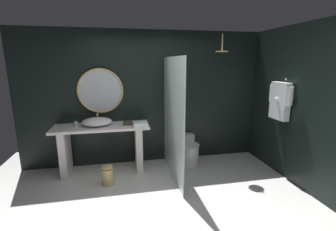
% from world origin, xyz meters
% --- Properties ---
extents(ground_plane, '(5.76, 5.76, 0.00)m').
position_xyz_m(ground_plane, '(0.00, 0.00, 0.00)').
color(ground_plane, silver).
extents(back_wall_panel, '(4.80, 0.10, 2.60)m').
position_xyz_m(back_wall_panel, '(0.00, 1.90, 1.30)').
color(back_wall_panel, black).
rests_on(back_wall_panel, ground_plane).
extents(side_wall_right, '(0.10, 2.47, 2.60)m').
position_xyz_m(side_wall_right, '(2.35, 0.76, 1.30)').
color(side_wall_right, black).
rests_on(side_wall_right, ground_plane).
extents(vanity_counter, '(1.70, 0.59, 0.88)m').
position_xyz_m(vanity_counter, '(-0.86, 1.53, 0.56)').
color(vanity_counter, silver).
rests_on(vanity_counter, ground_plane).
extents(vessel_sink, '(0.53, 0.43, 0.19)m').
position_xyz_m(vessel_sink, '(-0.94, 1.55, 0.95)').
color(vessel_sink, white).
rests_on(vessel_sink, vanity_counter).
extents(tumbler_cup, '(0.07, 0.07, 0.09)m').
position_xyz_m(tumbler_cup, '(-1.31, 1.59, 0.92)').
color(tumbler_cup, silver).
rests_on(tumbler_cup, vanity_counter).
extents(tissue_box, '(0.17, 0.13, 0.06)m').
position_xyz_m(tissue_box, '(-0.39, 1.51, 0.91)').
color(tissue_box, '#3D3323').
rests_on(tissue_box, vanity_counter).
extents(round_wall_mirror, '(0.84, 0.04, 0.84)m').
position_xyz_m(round_wall_mirror, '(-0.86, 1.81, 1.48)').
color(round_wall_mirror, tan).
extents(shower_glass_panel, '(0.02, 1.50, 2.09)m').
position_xyz_m(shower_glass_panel, '(0.36, 1.10, 1.05)').
color(shower_glass_panel, silver).
rests_on(shower_glass_panel, ground_plane).
extents(rain_shower_head, '(0.24, 0.24, 0.32)m').
position_xyz_m(rain_shower_head, '(1.34, 1.42, 2.21)').
color(rain_shower_head, tan).
extents(hanging_bathrobe, '(0.20, 0.55, 0.71)m').
position_xyz_m(hanging_bathrobe, '(2.21, 0.84, 1.37)').
color(hanging_bathrobe, tan).
extents(toilet, '(0.44, 0.64, 0.55)m').
position_xyz_m(toilet, '(0.76, 1.54, 0.26)').
color(toilet, white).
rests_on(toilet, ground_plane).
extents(waste_bin, '(0.20, 0.20, 0.34)m').
position_xyz_m(waste_bin, '(-0.77, 1.00, 0.17)').
color(waste_bin, tan).
rests_on(waste_bin, ground_plane).
extents(folded_hand_towel, '(0.26, 0.18, 0.07)m').
position_xyz_m(folded_hand_towel, '(-0.17, 1.34, 0.92)').
color(folded_hand_towel, white).
rests_on(folded_hand_towel, vanity_counter).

